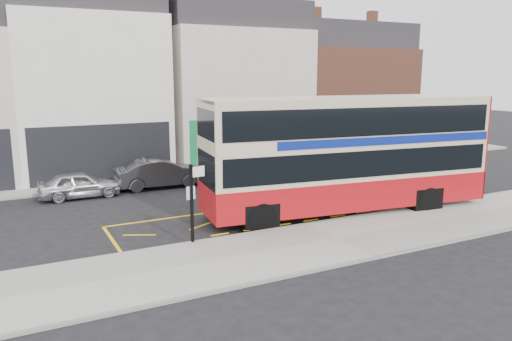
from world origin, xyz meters
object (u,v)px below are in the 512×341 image
car_white (303,161)px  street_tree_right (295,108)px  car_grey (160,173)px  double_decker_bus (348,153)px  bus_stop_post (193,195)px  car_silver (80,185)px

car_white → street_tree_right: bearing=-30.6°
car_grey → street_tree_right: size_ratio=0.87×
double_decker_bus → car_white: bearing=77.1°
bus_stop_post → street_tree_right: 17.07m
car_grey → street_tree_right: 10.92m
bus_stop_post → street_tree_right: bearing=40.5°
car_grey → car_white: (8.74, 0.03, -0.11)m
bus_stop_post → car_white: (10.29, 9.28, -1.15)m
car_white → street_tree_right: (1.32, 3.10, 2.95)m
double_decker_bus → car_silver: size_ratio=3.32×
car_grey → car_white: 8.75m
double_decker_bus → car_white: 8.98m
car_silver → street_tree_right: size_ratio=0.71×
double_decker_bus → street_tree_right: street_tree_right is taller
car_silver → car_grey: (4.07, 0.43, 0.12)m
car_white → street_tree_right: size_ratio=0.85×
car_silver → car_white: bearing=-87.9°
car_grey → street_tree_right: bearing=-71.3°
car_silver → double_decker_bus: bearing=-128.4°
street_tree_right → car_silver: bearing=-165.9°
double_decker_bus → car_silver: 12.68m
car_grey → street_tree_right: (10.07, 3.13, 2.84)m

